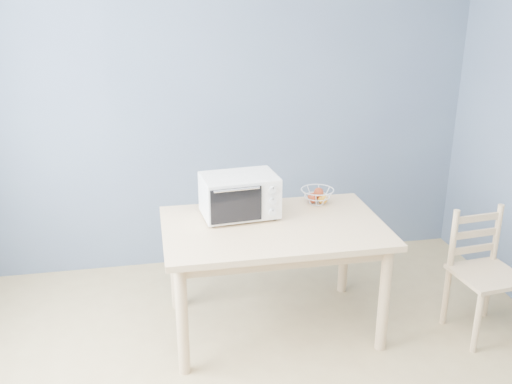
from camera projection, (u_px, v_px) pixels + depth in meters
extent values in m
cube|color=slate|center=(220.00, 106.00, 4.38)|extent=(4.00, 0.01, 2.60)
cube|color=#E3BC88|center=(274.00, 228.00, 3.61)|extent=(1.40, 0.90, 0.04)
cylinder|color=#E3BC88|center=(182.00, 321.00, 3.29)|extent=(0.07, 0.07, 0.71)
cylinder|color=#E3BC88|center=(384.00, 299.00, 3.51)|extent=(0.07, 0.07, 0.71)
cylinder|color=#E3BC88|center=(175.00, 263.00, 3.97)|extent=(0.07, 0.07, 0.71)
cylinder|color=#E3BC88|center=(344.00, 248.00, 4.19)|extent=(0.07, 0.07, 0.71)
cube|color=white|center=(239.00, 195.00, 3.69)|extent=(0.51, 0.36, 0.27)
cube|color=black|center=(230.00, 196.00, 3.67)|extent=(0.33, 0.31, 0.21)
cube|color=black|center=(236.00, 205.00, 3.52)|extent=(0.32, 0.04, 0.22)
cylinder|color=silver|center=(237.00, 190.00, 3.47)|extent=(0.29, 0.04, 0.01)
cube|color=white|center=(272.00, 201.00, 3.59)|extent=(0.13, 0.02, 0.25)
cylinder|color=black|center=(213.00, 226.00, 3.57)|extent=(0.03, 0.03, 0.02)
cylinder|color=black|center=(275.00, 219.00, 3.68)|extent=(0.03, 0.03, 0.02)
cylinder|color=black|center=(205.00, 211.00, 3.79)|extent=(0.03, 0.03, 0.02)
cylinder|color=black|center=(264.00, 205.00, 3.90)|extent=(0.03, 0.03, 0.02)
cylinder|color=silver|center=(273.00, 190.00, 3.55)|extent=(0.05, 0.02, 0.05)
cylinder|color=silver|center=(273.00, 201.00, 3.58)|extent=(0.05, 0.02, 0.05)
cylinder|color=silver|center=(272.00, 212.00, 3.60)|extent=(0.05, 0.02, 0.05)
torus|color=silver|center=(317.00, 190.00, 3.91)|extent=(0.30, 0.30, 0.01)
torus|color=silver|center=(317.00, 196.00, 3.93)|extent=(0.23, 0.23, 0.01)
torus|color=silver|center=(317.00, 203.00, 3.95)|extent=(0.14, 0.14, 0.01)
sphere|color=#AD1C17|center=(312.00, 198.00, 3.94)|extent=(0.07, 0.07, 0.07)
sphere|color=orange|center=(323.00, 199.00, 3.92)|extent=(0.07, 0.07, 0.07)
sphere|color=#F99D61|center=(316.00, 196.00, 3.98)|extent=(0.07, 0.07, 0.07)
sphere|color=#AD1C17|center=(319.00, 192.00, 3.92)|extent=(0.07, 0.07, 0.07)
cube|color=#E3BC88|center=(488.00, 275.00, 3.65)|extent=(0.42, 0.42, 0.03)
cylinder|color=#E3BC88|center=(477.00, 323.00, 3.53)|extent=(0.04, 0.04, 0.42)
cylinder|color=#E3BC88|center=(446.00, 296.00, 3.83)|extent=(0.04, 0.04, 0.42)
cylinder|color=#E3BC88|center=(488.00, 289.00, 3.92)|extent=(0.04, 0.04, 0.42)
cylinder|color=#E3BC88|center=(453.00, 240.00, 3.69)|extent=(0.04, 0.04, 0.42)
cylinder|color=#E3BC88|center=(497.00, 234.00, 3.77)|extent=(0.04, 0.04, 0.42)
cube|color=#E3BC88|center=(474.00, 249.00, 3.76)|extent=(0.33, 0.05, 0.05)
cube|color=#E3BC88|center=(476.00, 234.00, 3.72)|extent=(0.33, 0.05, 0.05)
cube|color=#E3BC88|center=(478.00, 218.00, 3.68)|extent=(0.33, 0.05, 0.05)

